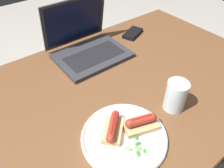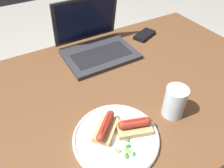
% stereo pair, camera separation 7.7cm
% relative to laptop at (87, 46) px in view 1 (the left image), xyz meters
% --- Properties ---
extents(desk, '(1.31, 0.83, 0.71)m').
position_rel_laptop_xyz_m(desk, '(-0.02, -0.26, -0.11)').
color(desk, brown).
rests_on(desk, ground_plane).
extents(laptop, '(0.31, 0.27, 0.23)m').
position_rel_laptop_xyz_m(laptop, '(0.00, 0.00, 0.00)').
color(laptop, '#2D2D33').
rests_on(laptop, desk).
extents(plate, '(0.26, 0.26, 0.02)m').
position_rel_laptop_xyz_m(plate, '(-0.16, -0.46, -0.03)').
color(plate, white).
rests_on(plate, desk).
extents(sausage_toast_left, '(0.12, 0.09, 0.05)m').
position_rel_laptop_xyz_m(sausage_toast_left, '(-0.10, -0.46, -0.01)').
color(sausage_toast_left, tan).
rests_on(sausage_toast_left, plate).
extents(sausage_toast_middle, '(0.11, 0.11, 0.05)m').
position_rel_laptop_xyz_m(sausage_toast_middle, '(-0.18, -0.43, -0.01)').
color(sausage_toast_middle, tan).
rests_on(sausage_toast_middle, plate).
extents(salad_pile, '(0.06, 0.07, 0.01)m').
position_rel_laptop_xyz_m(salad_pile, '(-0.16, -0.50, -0.03)').
color(salad_pile, '#709E4C').
rests_on(salad_pile, plate).
extents(drinking_glass, '(0.07, 0.07, 0.11)m').
position_rel_laptop_xyz_m(drinking_glass, '(0.05, -0.46, 0.01)').
color(drinking_glass, silver).
rests_on(drinking_glass, desk).
extents(external_drive, '(0.14, 0.10, 0.02)m').
position_rel_laptop_xyz_m(external_drive, '(0.28, 0.01, -0.03)').
color(external_drive, black).
rests_on(external_drive, desk).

